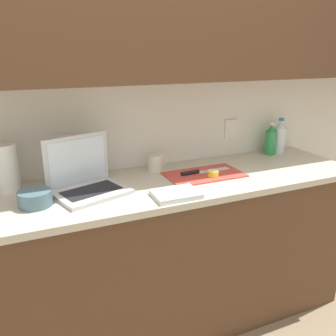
{
  "coord_description": "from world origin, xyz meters",
  "views": [
    {
      "loc": [
        -0.55,
        -1.64,
        1.58
      ],
      "look_at": [
        0.16,
        -0.01,
        0.99
      ],
      "focal_mm": 38.0,
      "sensor_mm": 36.0,
      "label": 1
    }
  ],
  "objects_px": {
    "knife": "(197,172)",
    "measuring_cup": "(155,163)",
    "cutting_board": "(204,174)",
    "bottle_green_soda": "(270,140)",
    "bowl_white": "(35,198)",
    "lemon_half_cut": "(213,173)",
    "paper_towel_roll": "(6,168)",
    "bottle_oil_tall": "(280,137)",
    "laptop": "(86,179)"
  },
  "relations": [
    {
      "from": "laptop",
      "to": "cutting_board",
      "type": "xyz_separation_m",
      "value": [
        0.66,
        -0.02,
        -0.06
      ]
    },
    {
      "from": "lemon_half_cut",
      "to": "bottle_oil_tall",
      "type": "distance_m",
      "value": 0.71
    },
    {
      "from": "cutting_board",
      "to": "measuring_cup",
      "type": "xyz_separation_m",
      "value": [
        -0.22,
        0.18,
        0.04
      ]
    },
    {
      "from": "bottle_oil_tall",
      "to": "cutting_board",
      "type": "bearing_deg",
      "value": -163.92
    },
    {
      "from": "cutting_board",
      "to": "paper_towel_roll",
      "type": "xyz_separation_m",
      "value": [
        -1.01,
        0.18,
        0.12
      ]
    },
    {
      "from": "bottle_green_soda",
      "to": "paper_towel_roll",
      "type": "xyz_separation_m",
      "value": [
        -1.62,
        -0.02,
        0.02
      ]
    },
    {
      "from": "cutting_board",
      "to": "bottle_green_soda",
      "type": "height_order",
      "value": "bottle_green_soda"
    },
    {
      "from": "cutting_board",
      "to": "lemon_half_cut",
      "type": "xyz_separation_m",
      "value": [
        0.02,
        -0.05,
        0.02
      ]
    },
    {
      "from": "paper_towel_roll",
      "to": "bottle_oil_tall",
      "type": "bearing_deg",
      "value": 0.62
    },
    {
      "from": "knife",
      "to": "bowl_white",
      "type": "bearing_deg",
      "value": -177.77
    },
    {
      "from": "knife",
      "to": "paper_towel_roll",
      "type": "bearing_deg",
      "value": 167.76
    },
    {
      "from": "knife",
      "to": "paper_towel_roll",
      "type": "relative_size",
      "value": 1.28
    },
    {
      "from": "knife",
      "to": "lemon_half_cut",
      "type": "height_order",
      "value": "lemon_half_cut"
    },
    {
      "from": "knife",
      "to": "lemon_half_cut",
      "type": "relative_size",
      "value": 4.96
    },
    {
      "from": "cutting_board",
      "to": "lemon_half_cut",
      "type": "distance_m",
      "value": 0.06
    },
    {
      "from": "lemon_half_cut",
      "to": "bottle_green_soda",
      "type": "relative_size",
      "value": 0.29
    },
    {
      "from": "laptop",
      "to": "lemon_half_cut",
      "type": "xyz_separation_m",
      "value": [
        0.68,
        -0.07,
        -0.04
      ]
    },
    {
      "from": "measuring_cup",
      "to": "paper_towel_roll",
      "type": "height_order",
      "value": "paper_towel_roll"
    },
    {
      "from": "paper_towel_roll",
      "to": "knife",
      "type": "bearing_deg",
      "value": -9.04
    },
    {
      "from": "measuring_cup",
      "to": "paper_towel_roll",
      "type": "relative_size",
      "value": 0.45
    },
    {
      "from": "knife",
      "to": "bottle_green_soda",
      "type": "height_order",
      "value": "bottle_green_soda"
    },
    {
      "from": "knife",
      "to": "bottle_oil_tall",
      "type": "bearing_deg",
      "value": 10.33
    },
    {
      "from": "cutting_board",
      "to": "knife",
      "type": "xyz_separation_m",
      "value": [
        -0.03,
        0.02,
        0.01
      ]
    },
    {
      "from": "measuring_cup",
      "to": "bottle_green_soda",
      "type": "bearing_deg",
      "value": 0.88
    },
    {
      "from": "bottle_oil_tall",
      "to": "paper_towel_roll",
      "type": "xyz_separation_m",
      "value": [
        -1.7,
        -0.02,
        0.01
      ]
    },
    {
      "from": "cutting_board",
      "to": "measuring_cup",
      "type": "distance_m",
      "value": 0.29
    },
    {
      "from": "knife",
      "to": "measuring_cup",
      "type": "height_order",
      "value": "measuring_cup"
    },
    {
      "from": "bowl_white",
      "to": "paper_towel_roll",
      "type": "xyz_separation_m",
      "value": [
        -0.11,
        0.24,
        0.09
      ]
    },
    {
      "from": "lemon_half_cut",
      "to": "bottle_green_soda",
      "type": "xyz_separation_m",
      "value": [
        0.59,
        0.25,
        0.08
      ]
    },
    {
      "from": "laptop",
      "to": "lemon_half_cut",
      "type": "distance_m",
      "value": 0.69
    },
    {
      "from": "lemon_half_cut",
      "to": "paper_towel_roll",
      "type": "bearing_deg",
      "value": 167.35
    },
    {
      "from": "paper_towel_roll",
      "to": "bottle_green_soda",
      "type": "bearing_deg",
      "value": 0.65
    },
    {
      "from": "cutting_board",
      "to": "bottle_oil_tall",
      "type": "distance_m",
      "value": 0.72
    },
    {
      "from": "knife",
      "to": "lemon_half_cut",
      "type": "bearing_deg",
      "value": -55.58
    },
    {
      "from": "paper_towel_roll",
      "to": "measuring_cup",
      "type": "bearing_deg",
      "value": 0.4
    },
    {
      "from": "cutting_board",
      "to": "bowl_white",
      "type": "relative_size",
      "value": 2.87
    },
    {
      "from": "knife",
      "to": "measuring_cup",
      "type": "distance_m",
      "value": 0.25
    },
    {
      "from": "lemon_half_cut",
      "to": "paper_towel_roll",
      "type": "relative_size",
      "value": 0.26
    },
    {
      "from": "lemon_half_cut",
      "to": "bowl_white",
      "type": "height_order",
      "value": "bowl_white"
    },
    {
      "from": "bottle_oil_tall",
      "to": "paper_towel_roll",
      "type": "distance_m",
      "value": 1.7
    },
    {
      "from": "laptop",
      "to": "bowl_white",
      "type": "xyz_separation_m",
      "value": [
        -0.24,
        -0.08,
        -0.03
      ]
    },
    {
      "from": "lemon_half_cut",
      "to": "measuring_cup",
      "type": "distance_m",
      "value": 0.35
    },
    {
      "from": "measuring_cup",
      "to": "bottle_oil_tall",
      "type": "bearing_deg",
      "value": 0.81
    },
    {
      "from": "cutting_board",
      "to": "measuring_cup",
      "type": "height_order",
      "value": "measuring_cup"
    },
    {
      "from": "knife",
      "to": "lemon_half_cut",
      "type": "xyz_separation_m",
      "value": [
        0.06,
        -0.08,
        0.01
      ]
    },
    {
      "from": "laptop",
      "to": "measuring_cup",
      "type": "xyz_separation_m",
      "value": [
        0.43,
        0.16,
        -0.02
      ]
    },
    {
      "from": "bottle_green_soda",
      "to": "bowl_white",
      "type": "distance_m",
      "value": 1.53
    },
    {
      "from": "laptop",
      "to": "bowl_white",
      "type": "relative_size",
      "value": 2.67
    },
    {
      "from": "bowl_white",
      "to": "paper_towel_roll",
      "type": "distance_m",
      "value": 0.27
    },
    {
      "from": "knife",
      "to": "bowl_white",
      "type": "xyz_separation_m",
      "value": [
        -0.87,
        -0.08,
        0.02
      ]
    }
  ]
}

